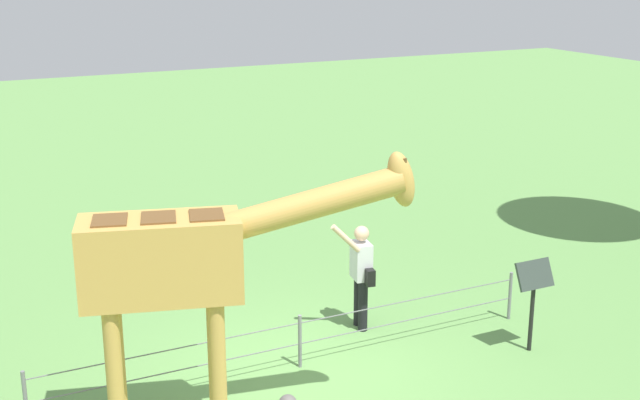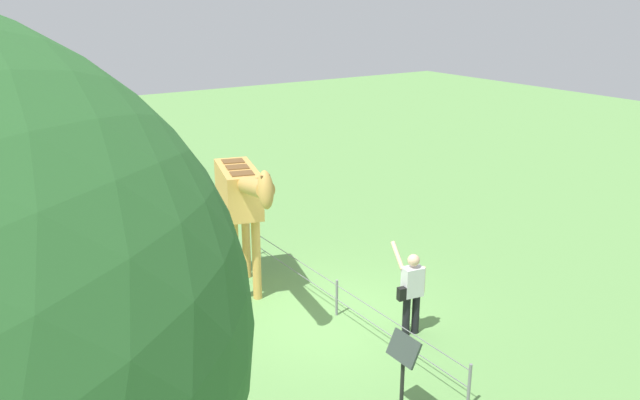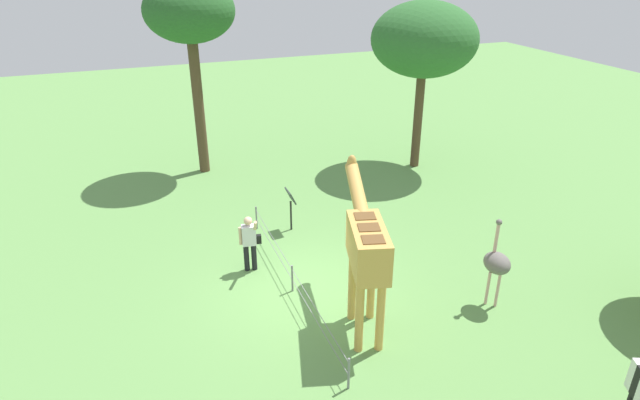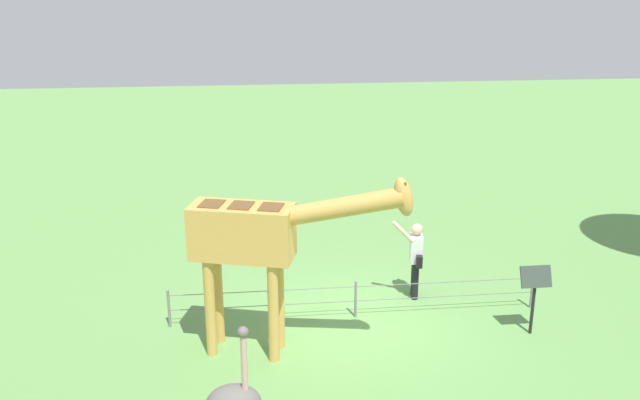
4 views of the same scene
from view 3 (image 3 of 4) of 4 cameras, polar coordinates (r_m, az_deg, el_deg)
ground_plane at (r=13.67m, az=-2.02°, el=-9.48°), size 60.00×60.00×0.00m
giraffe at (r=11.39m, az=4.89°, el=-4.69°), size 3.67×1.47×3.31m
visitor at (r=14.05m, az=-7.53°, el=-4.29°), size 0.69×0.59×1.70m
ostrich at (r=13.13m, az=18.38°, el=-6.42°), size 0.70×0.56×2.25m
tree_east at (r=20.21m, az=11.09°, el=16.42°), size 3.83×3.83×6.17m
tree_northeast at (r=19.71m, az=-13.79°, el=18.77°), size 3.12×3.12×6.96m
info_sign at (r=15.93m, az=-3.16°, el=-0.15°), size 0.56×0.21×1.32m
wire_fence at (r=13.38m, az=-2.99°, el=-8.26°), size 7.05×0.05×0.75m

